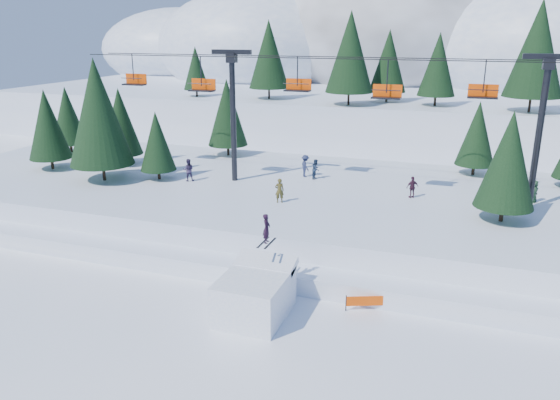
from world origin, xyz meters
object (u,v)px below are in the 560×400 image
(banner_near, at_px, (372,301))
(banner_far, at_px, (455,301))
(jump_kicker, at_px, (255,294))
(chairlift, at_px, (363,101))

(banner_near, relative_size, banner_far, 0.95)
(jump_kicker, distance_m, chairlift, 17.83)
(banner_near, bearing_deg, banner_far, 18.97)
(banner_far, bearing_deg, banner_near, -161.03)
(banner_near, height_order, banner_far, same)
(jump_kicker, relative_size, chairlift, 0.11)
(jump_kicker, relative_size, banner_far, 1.82)
(chairlift, distance_m, banner_near, 16.27)
(chairlift, xyz_separation_m, banner_far, (7.65, -11.82, -8.78))
(banner_near, xyz_separation_m, banner_far, (4.14, 1.42, 0.00))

